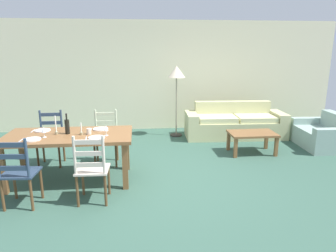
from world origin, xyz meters
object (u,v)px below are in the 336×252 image
at_px(dining_table, 69,140).
at_px(coffee_cup_primary, 89,131).
at_px(standing_lamp, 177,76).
at_px(dining_chair_far_left, 51,138).
at_px(wine_bottle, 67,126).
at_px(dining_chair_near_right, 92,169).
at_px(armchair_upholstered, 323,135).
at_px(coffee_table, 252,136).
at_px(wine_glass_near_right, 106,128).
at_px(couch, 234,124).
at_px(wine_glass_near_left, 44,130).
at_px(dining_chair_far_right, 106,137).
at_px(dining_chair_near_left, 19,172).

xyz_separation_m(dining_table, coffee_cup_primary, (0.31, -0.02, 0.13)).
height_order(coffee_cup_primary, standing_lamp, standing_lamp).
height_order(dining_chair_far_left, wine_bottle, wine_bottle).
bearing_deg(dining_chair_far_left, dining_chair_near_right, -58.84).
relative_size(dining_chair_far_left, armchair_upholstered, 0.80).
height_order(wine_bottle, coffee_cup_primary, wine_bottle).
relative_size(coffee_table, armchair_upholstered, 0.75).
height_order(dining_chair_far_left, coffee_cup_primary, dining_chair_far_left).
relative_size(coffee_cup_primary, standing_lamp, 0.05).
bearing_deg(wine_bottle, wine_glass_near_right, -15.09).
bearing_deg(dining_chair_near_right, dining_table, 120.01).
relative_size(dining_table, coffee_table, 2.11).
distance_m(couch, coffee_table, 1.22).
bearing_deg(armchair_upholstered, wine_glass_near_right, -162.64).
xyz_separation_m(wine_glass_near_left, coffee_cup_primary, (0.62, 0.11, -0.07)).
distance_m(dining_chair_near_right, dining_chair_far_right, 1.47).
xyz_separation_m(dining_chair_near_right, wine_glass_near_left, (-0.75, 0.62, 0.38)).
bearing_deg(coffee_table, standing_lamp, 133.42).
bearing_deg(wine_glass_near_right, wine_bottle, 164.91).
bearing_deg(wine_glass_near_right, coffee_cup_primary, 158.48).
bearing_deg(coffee_table, wine_glass_near_left, -162.75).
distance_m(dining_chair_near_right, wine_glass_near_left, 1.05).
height_order(dining_chair_far_right, coffee_cup_primary, dining_chair_far_right).
height_order(coffee_cup_primary, coffee_table, coffee_cup_primary).
height_order(coffee_table, armchair_upholstered, armchair_upholstered).
xyz_separation_m(wine_bottle, standing_lamp, (1.97, 2.35, 0.54)).
height_order(dining_chair_far_left, coffee_table, dining_chair_far_left).
distance_m(dining_table, dining_chair_far_right, 0.89).
relative_size(coffee_cup_primary, couch, 0.04).
relative_size(wine_glass_near_right, coffee_table, 0.18).
bearing_deg(dining_chair_far_right, wine_bottle, -125.92).
bearing_deg(dining_chair_near_right, dining_chair_far_left, 121.16).
height_order(dining_table, coffee_table, dining_table).
bearing_deg(coffee_table, wine_bottle, -163.92).
height_order(wine_glass_near_left, coffee_cup_primary, wine_glass_near_left).
bearing_deg(dining_chair_near_right, dining_chair_near_left, -178.52).
height_order(wine_bottle, coffee_table, wine_bottle).
relative_size(wine_bottle, wine_glass_near_left, 1.96).
relative_size(coffee_table, standing_lamp, 0.55).
xyz_separation_m(dining_chair_near_right, dining_chair_far_right, (0.05, 1.47, 0.00)).
bearing_deg(dining_table, couch, 33.66).
relative_size(dining_chair_near_right, coffee_cup_primary, 10.67).
bearing_deg(dining_chair_far_left, dining_table, -57.75).
bearing_deg(dining_table, wine_bottle, 118.17).
bearing_deg(wine_bottle, armchair_upholstered, 13.62).
relative_size(dining_chair_near_right, armchair_upholstered, 0.80).
xyz_separation_m(dining_chair_near_right, couch, (2.87, 2.95, -0.19)).
bearing_deg(coffee_cup_primary, dining_chair_far_left, 135.07).
distance_m(wine_bottle, couch, 4.01).
bearing_deg(standing_lamp, wine_glass_near_left, -132.04).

